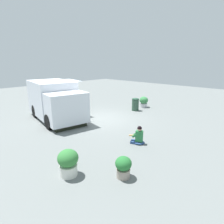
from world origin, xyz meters
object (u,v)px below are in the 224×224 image
at_px(person_customer, 138,137).
at_px(planter_flowering_near, 68,162).
at_px(food_truck, 56,102).
at_px(planter_flowering_far, 144,102).
at_px(planter_flowering_side, 123,166).
at_px(trash_bin, 135,104).

xyz_separation_m(person_customer, planter_flowering_near, (0.22, 3.56, 0.17)).
relative_size(food_truck, planter_flowering_far, 5.84).
height_order(person_customer, planter_flowering_near, planter_flowering_near).
bearing_deg(food_truck, planter_flowering_side, 165.74).
bearing_deg(planter_flowering_near, planter_flowering_side, -139.88).
height_order(person_customer, planter_flowering_side, person_customer).
bearing_deg(person_customer, planter_flowering_near, 86.51).
bearing_deg(person_customer, planter_flowering_far, -57.68).
height_order(planter_flowering_far, trash_bin, trash_bin).
height_order(food_truck, planter_flowering_side, food_truck).
distance_m(food_truck, planter_flowering_far, 6.98).
distance_m(food_truck, trash_bin, 5.80).
xyz_separation_m(planter_flowering_near, planter_flowering_far, (3.56, -9.54, -0.03)).
distance_m(planter_flowering_near, trash_bin, 8.89).
bearing_deg(planter_flowering_near, person_customer, -93.49).
bearing_deg(person_customer, food_truck, 5.56).
relative_size(food_truck, planter_flowering_side, 7.04).
height_order(planter_flowering_near, planter_flowering_far, planter_flowering_near).
height_order(food_truck, trash_bin, food_truck).
height_order(planter_flowering_near, planter_flowering_side, planter_flowering_near).
xyz_separation_m(food_truck, person_customer, (-6.05, -0.59, -0.83)).
bearing_deg(trash_bin, food_truck, 65.22).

